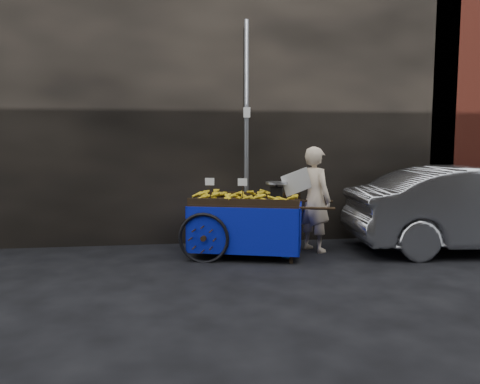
{
  "coord_description": "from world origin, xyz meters",
  "views": [
    {
      "loc": [
        -0.96,
        -7.0,
        1.89
      ],
      "look_at": [
        0.08,
        0.5,
        1.07
      ],
      "focal_mm": 35.0,
      "sensor_mm": 36.0,
      "label": 1
    }
  ],
  "objects": [
    {
      "name": "street_pole",
      "position": [
        0.3,
        1.3,
        2.01
      ],
      "size": [
        0.12,
        0.1,
        4.0
      ],
      "color": "slate",
      "rests_on": "ground"
    },
    {
      "name": "building_wall",
      "position": [
        0.39,
        2.6,
        2.5
      ],
      "size": [
        13.5,
        2.0,
        5.0
      ],
      "color": "black",
      "rests_on": "ground"
    },
    {
      "name": "vendor",
      "position": [
        1.4,
        0.72,
        0.9
      ],
      "size": [
        1.0,
        0.79,
        1.8
      ],
      "rotation": [
        0.0,
        0.0,
        2.12
      ],
      "color": "beige",
      "rests_on": "ground"
    },
    {
      "name": "parked_car",
      "position": [
        4.21,
        0.32,
        0.73
      ],
      "size": [
        4.54,
        1.93,
        1.46
      ],
      "primitive_type": "imported",
      "rotation": [
        0.0,
        0.0,
        1.48
      ],
      "color": "#A6A8AD",
      "rests_on": "ground"
    },
    {
      "name": "ground",
      "position": [
        0.0,
        0.0,
        0.0
      ],
      "size": [
        80.0,
        80.0,
        0.0
      ],
      "primitive_type": "plane",
      "color": "black",
      "rests_on": "ground"
    },
    {
      "name": "plastic_bag",
      "position": [
        0.81,
        0.23,
        0.13
      ],
      "size": [
        0.29,
        0.23,
        0.26
      ],
      "primitive_type": "ellipsoid",
      "color": "#174AAD",
      "rests_on": "ground"
    },
    {
      "name": "banana_cart",
      "position": [
        0.15,
        0.6,
        0.81
      ],
      "size": [
        2.63,
        1.72,
        1.32
      ],
      "rotation": [
        0.0,
        0.0,
        -0.29
      ],
      "color": "black",
      "rests_on": "ground"
    }
  ]
}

